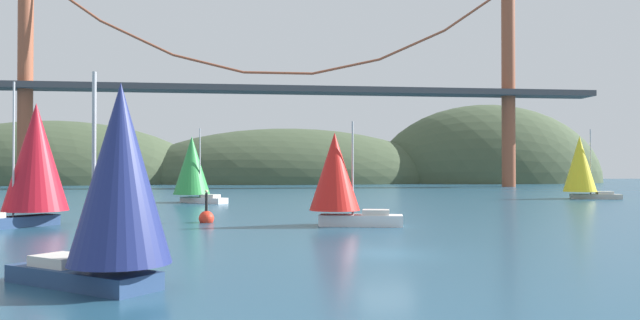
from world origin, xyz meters
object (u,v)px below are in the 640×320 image
object	(u,v)px
sailboat_crimson_sail	(34,161)
sailboat_navy_sail	(116,184)
sailboat_green_sail	(192,167)
channel_buoy	(206,217)
sailboat_yellow_sail	(581,166)
sailboat_red_spinnaker	(338,177)

from	to	relation	value
sailboat_crimson_sail	sailboat_navy_sail	world-z (taller)	sailboat_crimson_sail
sailboat_crimson_sail	sailboat_green_sail	distance (m)	28.39
sailboat_crimson_sail	channel_buoy	distance (m)	12.41
sailboat_yellow_sail	channel_buoy	distance (m)	53.98
sailboat_yellow_sail	sailboat_navy_sail	distance (m)	71.01
sailboat_crimson_sail	sailboat_yellow_sail	bearing A→B (deg)	27.37
sailboat_navy_sail	channel_buoy	world-z (taller)	sailboat_navy_sail
sailboat_yellow_sail	channel_buoy	bearing A→B (deg)	-147.76
sailboat_green_sail	channel_buoy	xyz separation A→B (m)	(3.23, -26.20, -3.67)
sailboat_crimson_sail	sailboat_red_spinnaker	distance (m)	21.01
sailboat_crimson_sail	sailboat_yellow_sail	distance (m)	64.45
sailboat_red_spinnaker	sailboat_green_sail	distance (m)	32.18
sailboat_green_sail	sailboat_yellow_sail	bearing A→B (deg)	2.96
sailboat_red_spinnaker	sailboat_yellow_sail	size ratio (longest dim) A/B	0.80
sailboat_crimson_sail	sailboat_red_spinnaker	bearing A→B (deg)	-7.12
sailboat_red_spinnaker	sailboat_yellow_sail	distance (m)	48.64
sailboat_yellow_sail	sailboat_navy_sail	bearing A→B (deg)	-131.33
sailboat_red_spinnaker	channel_buoy	bearing A→B (deg)	159.00
sailboat_red_spinnaker	sailboat_navy_sail	distance (m)	23.55
sailboat_navy_sail	sailboat_yellow_sail	bearing A→B (deg)	48.67
sailboat_yellow_sail	sailboat_navy_sail	size ratio (longest dim) A/B	1.24
sailboat_crimson_sail	channel_buoy	world-z (taller)	sailboat_crimson_sail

